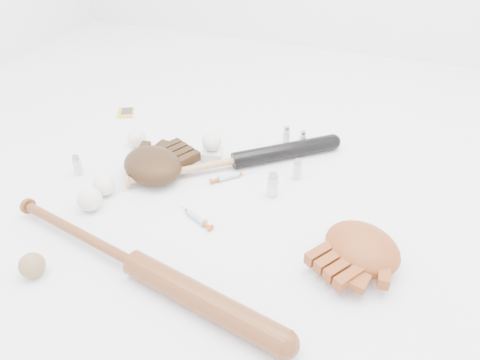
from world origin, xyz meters
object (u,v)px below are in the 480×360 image
(bat_wood, at_px, (135,264))
(pedestal, at_px, (212,154))
(bat_dark, at_px, (236,160))
(glove_dark, at_px, (153,165))

(bat_wood, height_order, pedestal, bat_wood)
(bat_wood, bearing_deg, pedestal, 105.15)
(bat_dark, relative_size, pedestal, 11.46)
(bat_dark, bearing_deg, pedestal, 128.87)
(bat_wood, relative_size, pedestal, 13.44)
(bat_dark, height_order, bat_wood, bat_wood)
(bat_dark, bearing_deg, bat_wood, -136.48)
(glove_dark, bearing_deg, bat_wood, -40.18)
(bat_wood, height_order, glove_dark, glove_dark)
(glove_dark, bearing_deg, pedestal, 75.79)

